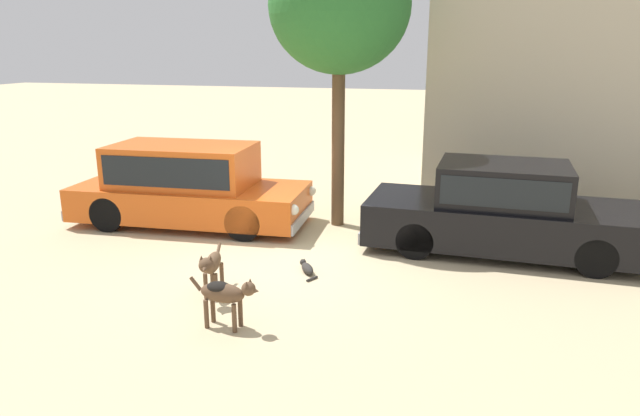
# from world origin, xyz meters

# --- Properties ---
(ground_plane) EXTENTS (80.00, 80.00, 0.00)m
(ground_plane) POSITION_xyz_m (0.00, 0.00, 0.00)
(ground_plane) COLOR tan
(parked_sedan_nearest) EXTENTS (4.75, 2.05, 1.58)m
(parked_sedan_nearest) POSITION_xyz_m (-2.43, 1.56, 0.82)
(parked_sedan_nearest) COLOR #D15619
(parked_sedan_nearest) RESTS_ON ground_plane
(parked_sedan_second) EXTENTS (4.77, 1.95, 1.53)m
(parked_sedan_second) POSITION_xyz_m (3.51, 1.46, 0.75)
(parked_sedan_second) COLOR black
(parked_sedan_second) RESTS_ON ground_plane
(stray_dog_spotted) EXTENTS (0.36, 1.05, 0.71)m
(stray_dog_spotted) POSITION_xyz_m (-0.48, -1.52, 0.46)
(stray_dog_spotted) COLOR brown
(stray_dog_spotted) RESTS_ON ground_plane
(stray_dog_tan) EXTENTS (0.95, 0.26, 0.68)m
(stray_dog_tan) POSITION_xyz_m (0.11, -2.37, 0.46)
(stray_dog_tan) COLOR brown
(stray_dog_tan) RESTS_ON ground_plane
(stray_cat) EXTENTS (0.40, 0.61, 0.15)m
(stray_cat) POSITION_xyz_m (0.57, -0.36, 0.07)
(stray_cat) COLOR #2D2B28
(stray_cat) RESTS_ON ground_plane
(acacia_tree_left) EXTENTS (2.59, 2.33, 5.35)m
(acacia_tree_left) POSITION_xyz_m (0.44, 2.25, 4.09)
(acacia_tree_left) COLOR brown
(acacia_tree_left) RESTS_ON ground_plane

